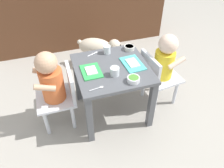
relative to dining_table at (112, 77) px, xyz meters
name	(u,v)px	position (x,y,z in m)	size (l,w,h in m)	color
ground_plane	(112,110)	(0.00, 0.00, -0.37)	(7.00, 7.00, 0.00)	#9E998E
kitchen_cabinet_back	(79,6)	(0.00, 1.24, 0.08)	(1.96, 0.34, 0.90)	#56331E
dining_table	(112,77)	(0.00, 0.00, 0.00)	(0.53, 0.52, 0.46)	#515459
seated_child_left	(53,82)	(-0.43, 0.02, 0.04)	(0.28, 0.28, 0.66)	silver
seated_child_right	(163,63)	(0.43, 0.01, 0.03)	(0.31, 0.31, 0.64)	silver
dog	(98,47)	(0.06, 0.68, -0.16)	(0.44, 0.34, 0.32)	beige
food_tray_left	(91,71)	(-0.16, -0.01, 0.09)	(0.14, 0.18, 0.02)	green
food_tray_right	(133,63)	(0.16, -0.01, 0.09)	(0.15, 0.21, 0.02)	#4CC6BC
water_cup_left	(115,72)	(-0.01, -0.09, 0.12)	(0.06, 0.06, 0.06)	white
water_cup_right	(107,50)	(0.02, 0.19, 0.12)	(0.06, 0.06, 0.06)	white
cereal_bowl_right_side	(129,48)	(0.20, 0.19, 0.11)	(0.08, 0.08, 0.03)	silver
veggie_bowl_far	(133,79)	(0.09, -0.20, 0.11)	(0.09, 0.09, 0.03)	white
spoon_by_left_tray	(94,54)	(-0.09, 0.21, 0.09)	(0.10, 0.05, 0.01)	silver
spoon_by_right_tray	(98,88)	(-0.16, -0.19, 0.09)	(0.10, 0.03, 0.01)	silver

